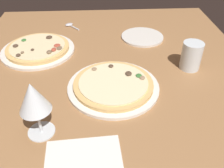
{
  "coord_description": "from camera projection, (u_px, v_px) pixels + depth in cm",
  "views": [
    {
      "loc": [
        60.48,
        -3.07,
        54.55
      ],
      "look_at": [
        -1.71,
        0.53,
        7.0
      ],
      "focal_mm": 39.21,
      "sensor_mm": 36.0,
      "label": 1
    }
  ],
  "objects": [
    {
      "name": "side_plate",
      "position": [
        142.0,
        37.0,
        1.11
      ],
      "size": [
        18.89,
        18.89,
        0.9
      ],
      "primitive_type": "cylinder",
      "color": "silver",
      "rests_on": "dining_table"
    },
    {
      "name": "paper_menu",
      "position": [
        84.0,
        159.0,
        0.59
      ],
      "size": [
        14.12,
        19.37,
        0.3
      ],
      "primitive_type": "cube",
      "rotation": [
        0.0,
        0.0,
        0.06
      ],
      "color": "white",
      "rests_on": "dining_table"
    },
    {
      "name": "pizza_main",
      "position": [
        113.0,
        85.0,
        0.81
      ],
      "size": [
        30.36,
        30.36,
        3.34
      ],
      "color": "silver",
      "rests_on": "dining_table"
    },
    {
      "name": "dining_table",
      "position": [
        111.0,
        99.0,
        0.8
      ],
      "size": [
        150.0,
        110.0,
        4.0
      ],
      "primitive_type": "cube",
      "color": "#996B42",
      "rests_on": "ground"
    },
    {
      "name": "wine_glass_far",
      "position": [
        33.0,
        99.0,
        0.59
      ],
      "size": [
        8.07,
        8.07,
        16.54
      ],
      "color": "silver",
      "rests_on": "dining_table"
    },
    {
      "name": "spoon",
      "position": [
        70.0,
        25.0,
        1.21
      ],
      "size": [
        8.83,
        7.86,
        1.0
      ],
      "color": "silver",
      "rests_on": "dining_table"
    },
    {
      "name": "pizza_side",
      "position": [
        38.0,
        49.0,
        1.0
      ],
      "size": [
        29.7,
        29.7,
        3.35
      ],
      "color": "silver",
      "rests_on": "dining_table"
    },
    {
      "name": "water_glass",
      "position": [
        191.0,
        57.0,
        0.89
      ],
      "size": [
        7.35,
        7.35,
        10.24
      ],
      "color": "silver",
      "rests_on": "dining_table"
    }
  ]
}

